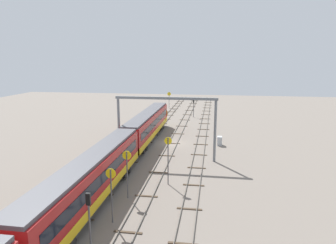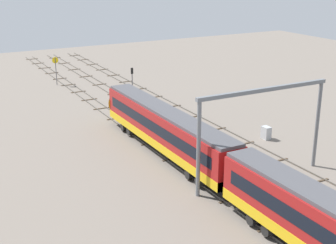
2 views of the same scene
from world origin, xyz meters
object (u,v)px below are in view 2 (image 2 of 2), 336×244
speed_sign_near_foreground (56,66)px  signal_light_trackside_approach (132,78)px  overhead_gantry (263,115)px  relay_cabinet (266,133)px

speed_sign_near_foreground → signal_light_trackside_approach: bearing=-148.2°
signal_light_trackside_approach → speed_sign_near_foreground: bearing=31.8°
overhead_gantry → speed_sign_near_foreground: bearing=8.0°
overhead_gantry → signal_light_trackside_approach: (32.40, -1.62, -3.43)m
speed_sign_near_foreground → overhead_gantry: bearing=-172.0°
relay_cabinet → signal_light_trackside_approach: bearing=14.1°
signal_light_trackside_approach → relay_cabinet: (-24.04, -6.02, -2.20)m
signal_light_trackside_approach → relay_cabinet: bearing=-165.9°
speed_sign_near_foreground → signal_light_trackside_approach: (-12.92, -8.00, -0.21)m
speed_sign_near_foreground → signal_light_trackside_approach: size_ratio=1.04×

